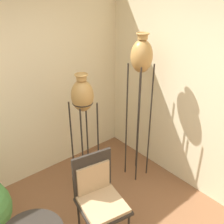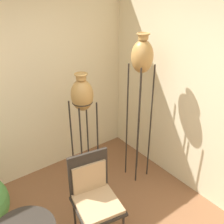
% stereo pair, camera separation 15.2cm
% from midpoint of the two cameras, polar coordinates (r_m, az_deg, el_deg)
% --- Properties ---
extents(vase_stand_tall, '(0.27, 0.27, 2.02)m').
position_cam_midpoint_polar(vase_stand_tall, '(3.20, 7.91, 10.71)').
color(vase_stand_tall, '#28231E').
rests_on(vase_stand_tall, ground_plane).
extents(vase_stand_medium, '(0.27, 0.27, 1.61)m').
position_cam_midpoint_polar(vase_stand_medium, '(3.15, -5.13, 3.08)').
color(vase_stand_medium, '#28231E').
rests_on(vase_stand_medium, ground_plane).
extents(chair, '(0.53, 0.55, 1.01)m').
position_cam_midpoint_polar(chair, '(2.83, -2.32, -17.36)').
color(chair, '#28231E').
rests_on(chair, ground_plane).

